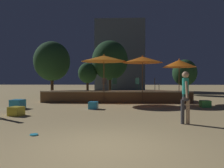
% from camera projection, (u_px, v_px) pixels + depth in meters
% --- Properties ---
extents(ground_plane, '(120.00, 120.00, 0.00)m').
position_uv_depth(ground_plane, '(104.00, 148.00, 5.04)').
color(ground_plane, tan).
extents(wooden_deck, '(10.36, 2.64, 0.81)m').
position_uv_depth(wooden_deck, '(116.00, 96.00, 16.00)').
color(wooden_deck, brown).
rests_on(wooden_deck, ground).
extents(patio_umbrella_0, '(2.98, 2.98, 3.28)m').
position_uv_depth(patio_umbrella_0, '(104.00, 59.00, 14.55)').
color(patio_umbrella_0, brown).
rests_on(patio_umbrella_0, ground).
extents(patio_umbrella_1, '(2.64, 2.64, 3.21)m').
position_uv_depth(patio_umbrella_1, '(143.00, 60.00, 14.55)').
color(patio_umbrella_1, brown).
rests_on(patio_umbrella_1, ground).
extents(patio_umbrella_2, '(2.25, 2.25, 3.01)m').
position_uv_depth(patio_umbrella_2, '(179.00, 64.00, 14.84)').
color(patio_umbrella_2, brown).
rests_on(patio_umbrella_2, ground).
extents(cube_seat_0, '(0.53, 0.53, 0.38)m').
position_uv_depth(cube_seat_0, '(205.00, 104.00, 12.56)').
color(cube_seat_0, '#4CC651').
rests_on(cube_seat_0, ground).
extents(cube_seat_1, '(0.52, 0.52, 0.39)m').
position_uv_depth(cube_seat_1, '(93.00, 105.00, 11.78)').
color(cube_seat_1, '#2D9EDB').
rests_on(cube_seat_1, ground).
extents(cube_seat_2, '(0.71, 0.71, 0.49)m').
position_uv_depth(cube_seat_2, '(18.00, 104.00, 11.96)').
color(cube_seat_2, '#2D9EDB').
rests_on(cube_seat_2, ground).
extents(cube_seat_3, '(0.64, 0.64, 0.39)m').
position_uv_depth(cube_seat_3, '(16.00, 111.00, 9.64)').
color(cube_seat_3, yellow).
rests_on(cube_seat_3, ground).
extents(person_1, '(0.31, 0.60, 1.88)m').
position_uv_depth(person_1, '(185.00, 95.00, 7.78)').
color(person_1, '#3F3F47').
rests_on(person_1, ground).
extents(bistro_chair_0, '(0.43, 0.43, 0.90)m').
position_uv_depth(bistro_chair_0, '(104.00, 83.00, 15.95)').
color(bistro_chair_0, '#47474C').
rests_on(bistro_chair_0, wooden_deck).
extents(bistro_chair_1, '(0.48, 0.48, 0.90)m').
position_uv_depth(bistro_chair_1, '(138.00, 83.00, 16.21)').
color(bistro_chair_1, '#1E4C47').
rests_on(bistro_chair_1, wooden_deck).
extents(bistro_chair_2, '(0.44, 0.44, 0.90)m').
position_uv_depth(bistro_chair_2, '(114.00, 83.00, 16.66)').
color(bistro_chair_2, '#1E4C47').
rests_on(bistro_chair_2, wooden_deck).
extents(bistro_chair_3, '(0.42, 0.42, 0.90)m').
position_uv_depth(bistro_chair_3, '(156.00, 83.00, 16.37)').
color(bistro_chair_3, '#47474C').
rests_on(bistro_chair_3, wooden_deck).
extents(frisbee_disc, '(0.23, 0.23, 0.03)m').
position_uv_depth(frisbee_disc, '(34.00, 135.00, 6.23)').
color(frisbee_disc, '#33B2D8').
rests_on(frisbee_disc, ground).
extents(background_tree_0, '(4.12, 4.12, 6.07)m').
position_uv_depth(background_tree_0, '(110.00, 60.00, 25.14)').
color(background_tree_0, '#3D2B1C').
rests_on(background_tree_0, ground).
extents(background_tree_1, '(3.37, 3.37, 5.18)m').
position_uv_depth(background_tree_1, '(52.00, 61.00, 20.58)').
color(background_tree_1, '#3D2B1C').
rests_on(background_tree_1, ground).
extents(background_tree_2, '(2.11, 2.11, 3.49)m').
position_uv_depth(background_tree_2, '(87.00, 73.00, 24.68)').
color(background_tree_2, '#3D2B1C').
rests_on(background_tree_2, ground).
extents(background_tree_3, '(2.46, 2.46, 3.63)m').
position_uv_depth(background_tree_3, '(185.00, 73.00, 22.34)').
color(background_tree_3, '#3D2B1C').
rests_on(background_tree_3, ground).
extents(distant_building, '(7.21, 3.36, 10.29)m').
position_uv_depth(distant_building, '(120.00, 56.00, 32.59)').
color(distant_building, '#4C5666').
rests_on(distant_building, ground).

